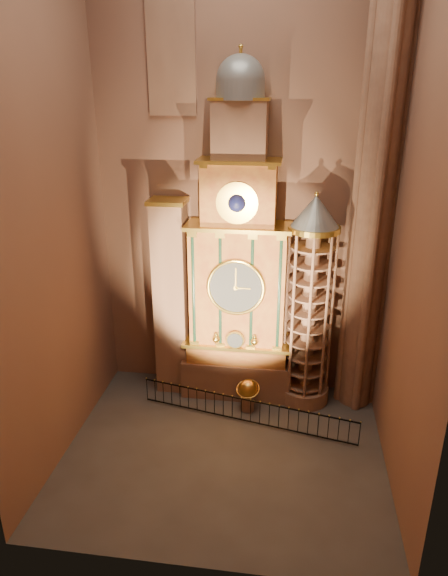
# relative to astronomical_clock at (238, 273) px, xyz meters

# --- Properties ---
(floor) EXTENTS (14.00, 14.00, 0.00)m
(floor) POSITION_rel_astronomical_clock_xyz_m (0.00, -4.96, -6.68)
(floor) COLOR #383330
(floor) RESTS_ON ground
(wall_back) EXTENTS (22.00, 0.00, 22.00)m
(wall_back) POSITION_rel_astronomical_clock_xyz_m (0.00, 1.04, 4.32)
(wall_back) COLOR #886049
(wall_back) RESTS_ON floor
(wall_left) EXTENTS (0.00, 22.00, 22.00)m
(wall_left) POSITION_rel_astronomical_clock_xyz_m (-7.00, -4.96, 4.32)
(wall_left) COLOR #886049
(wall_left) RESTS_ON floor
(wall_right) EXTENTS (0.00, 22.00, 22.00)m
(wall_right) POSITION_rel_astronomical_clock_xyz_m (7.00, -4.96, 4.32)
(wall_right) COLOR #886049
(wall_right) RESTS_ON floor
(astronomical_clock) EXTENTS (5.60, 2.41, 16.70)m
(astronomical_clock) POSITION_rel_astronomical_clock_xyz_m (0.00, 0.00, 0.00)
(astronomical_clock) COLOR #8C634C
(astronomical_clock) RESTS_ON floor
(portrait_tower) EXTENTS (1.80, 1.60, 10.20)m
(portrait_tower) POSITION_rel_astronomical_clock_xyz_m (-3.40, 0.02, -1.53)
(portrait_tower) COLOR #8C634C
(portrait_tower) RESTS_ON floor
(stair_turret) EXTENTS (2.50, 2.50, 10.80)m
(stair_turret) POSITION_rel_astronomical_clock_xyz_m (3.50, -0.26, -1.41)
(stair_turret) COLOR #8C634C
(stair_turret) RESTS_ON floor
(gothic_pier) EXTENTS (2.04, 2.04, 22.00)m
(gothic_pier) POSITION_rel_astronomical_clock_xyz_m (6.10, 0.04, 4.32)
(gothic_pier) COLOR #8C634C
(gothic_pier) RESTS_ON floor
(stained_glass_window) EXTENTS (2.20, 0.14, 5.20)m
(stained_glass_window) POSITION_rel_astronomical_clock_xyz_m (-3.20, 0.95, 9.82)
(stained_glass_window) COLOR navy
(stained_glass_window) RESTS_ON wall_back
(celestial_globe) EXTENTS (1.34, 1.29, 1.69)m
(celestial_globe) POSITION_rel_astronomical_clock_xyz_m (0.72, -1.66, -5.66)
(celestial_globe) COLOR #8C634C
(celestial_globe) RESTS_ON floor
(iron_railing) EXTENTS (10.42, 2.29, 1.25)m
(iron_railing) POSITION_rel_astronomical_clock_xyz_m (0.74, -2.73, -6.00)
(iron_railing) COLOR black
(iron_railing) RESTS_ON floor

